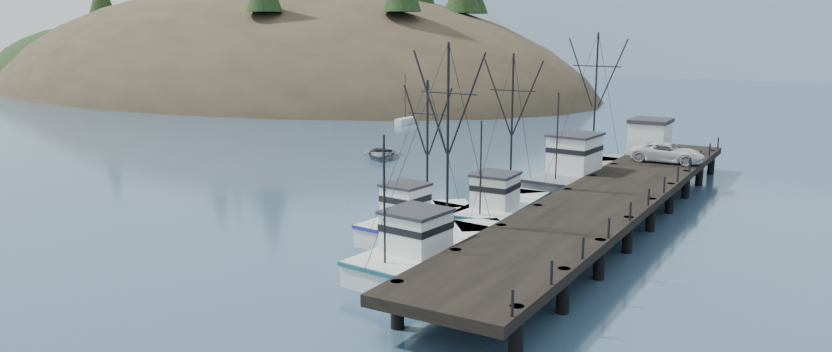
{
  "coord_description": "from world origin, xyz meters",
  "views": [
    {
      "loc": [
        26.64,
        -27.87,
        12.1
      ],
      "look_at": [
        2.41,
        12.41,
        2.5
      ],
      "focal_mm": 32.0,
      "sensor_mm": 36.0,
      "label": 1
    }
  ],
  "objects_px": {
    "trawler_far": "(504,208)",
    "motorboat": "(381,158)",
    "trawler_near": "(435,251)",
    "pickup_truck": "(668,153)",
    "work_vessel": "(584,176)",
    "trawler_mid": "(419,221)",
    "pier_shed": "(650,136)",
    "pier": "(608,198)"
  },
  "relations": [
    {
      "from": "trawler_far",
      "to": "motorboat",
      "type": "xyz_separation_m",
      "value": [
        -19.1,
        14.76,
        -0.82
      ]
    },
    {
      "from": "trawler_near",
      "to": "pickup_truck",
      "type": "height_order",
      "value": "trawler_near"
    },
    {
      "from": "trawler_near",
      "to": "work_vessel",
      "type": "height_order",
      "value": "work_vessel"
    },
    {
      "from": "trawler_mid",
      "to": "trawler_far",
      "type": "xyz_separation_m",
      "value": [
        2.9,
        5.59,
        0.0
      ]
    },
    {
      "from": "trawler_mid",
      "to": "trawler_near",
      "type": "bearing_deg",
      "value": -51.03
    },
    {
      "from": "work_vessel",
      "to": "pier_shed",
      "type": "bearing_deg",
      "value": 70.86
    },
    {
      "from": "trawler_far",
      "to": "pickup_truck",
      "type": "height_order",
      "value": "trawler_far"
    },
    {
      "from": "pier",
      "to": "trawler_far",
      "type": "distance_m",
      "value": 6.41
    },
    {
      "from": "trawler_mid",
      "to": "pickup_truck",
      "type": "bearing_deg",
      "value": 65.27
    },
    {
      "from": "pier",
      "to": "trawler_mid",
      "type": "relative_size",
      "value": 4.7
    },
    {
      "from": "trawler_far",
      "to": "work_vessel",
      "type": "xyz_separation_m",
      "value": [
        1.75,
        10.33,
        0.41
      ]
    },
    {
      "from": "trawler_near",
      "to": "pickup_truck",
      "type": "bearing_deg",
      "value": 76.98
    },
    {
      "from": "trawler_mid",
      "to": "motorboat",
      "type": "height_order",
      "value": "trawler_mid"
    },
    {
      "from": "pier",
      "to": "trawler_near",
      "type": "height_order",
      "value": "trawler_near"
    },
    {
      "from": "work_vessel",
      "to": "pier",
      "type": "bearing_deg",
      "value": -62.56
    },
    {
      "from": "trawler_far",
      "to": "work_vessel",
      "type": "height_order",
      "value": "work_vessel"
    },
    {
      "from": "pier",
      "to": "trawler_far",
      "type": "height_order",
      "value": "trawler_far"
    },
    {
      "from": "work_vessel",
      "to": "pier_shed",
      "type": "distance_m",
      "value": 8.5
    },
    {
      "from": "trawler_mid",
      "to": "pier_shed",
      "type": "height_order",
      "value": "trawler_mid"
    },
    {
      "from": "trawler_mid",
      "to": "pier_shed",
      "type": "bearing_deg",
      "value": 72.79
    },
    {
      "from": "pier",
      "to": "pickup_truck",
      "type": "xyz_separation_m",
      "value": [
        0.62,
        12.69,
        1.04
      ]
    },
    {
      "from": "work_vessel",
      "to": "motorboat",
      "type": "xyz_separation_m",
      "value": [
        -20.85,
        4.43,
        -1.23
      ]
    },
    {
      "from": "pier",
      "to": "trawler_far",
      "type": "relative_size",
      "value": 4.09
    },
    {
      "from": "trawler_mid",
      "to": "motorboat",
      "type": "distance_m",
      "value": 26.02
    },
    {
      "from": "trawler_near",
      "to": "motorboat",
      "type": "height_order",
      "value": "trawler_near"
    },
    {
      "from": "trawler_far",
      "to": "pier_shed",
      "type": "relative_size",
      "value": 3.36
    },
    {
      "from": "motorboat",
      "to": "pickup_truck",
      "type": "bearing_deg",
      "value": -28.32
    },
    {
      "from": "work_vessel",
      "to": "trawler_far",
      "type": "bearing_deg",
      "value": -99.59
    },
    {
      "from": "trawler_near",
      "to": "motorboat",
      "type": "relative_size",
      "value": 2.15
    },
    {
      "from": "trawler_near",
      "to": "trawler_far",
      "type": "relative_size",
      "value": 1.08
    },
    {
      "from": "trawler_near",
      "to": "work_vessel",
      "type": "bearing_deg",
      "value": 87.26
    },
    {
      "from": "pier",
      "to": "trawler_far",
      "type": "bearing_deg",
      "value": -159.24
    },
    {
      "from": "pickup_truck",
      "to": "trawler_mid",
      "type": "bearing_deg",
      "value": 153.78
    },
    {
      "from": "trawler_mid",
      "to": "pickup_truck",
      "type": "distance_m",
      "value": 22.69
    },
    {
      "from": "trawler_far",
      "to": "pier_shed",
      "type": "bearing_deg",
      "value": 76.21
    },
    {
      "from": "work_vessel",
      "to": "pickup_truck",
      "type": "relative_size",
      "value": 2.67
    },
    {
      "from": "trawler_far",
      "to": "pickup_truck",
      "type": "xyz_separation_m",
      "value": [
        6.56,
        14.94,
        1.91
      ]
    },
    {
      "from": "trawler_mid",
      "to": "work_vessel",
      "type": "relative_size",
      "value": 0.67
    },
    {
      "from": "trawler_far",
      "to": "motorboat",
      "type": "distance_m",
      "value": 24.15
    },
    {
      "from": "trawler_near",
      "to": "motorboat",
      "type": "bearing_deg",
      "value": 128.61
    },
    {
      "from": "trawler_near",
      "to": "trawler_mid",
      "type": "bearing_deg",
      "value": 128.97
    },
    {
      "from": "trawler_far",
      "to": "pier_shed",
      "type": "distance_m",
      "value": 18.81
    }
  ]
}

